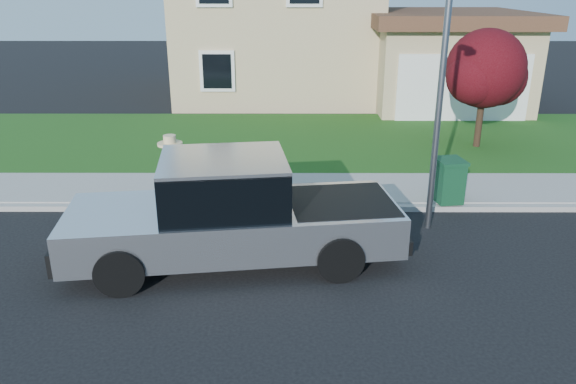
# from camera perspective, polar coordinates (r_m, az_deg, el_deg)

# --- Properties ---
(ground) EXTENTS (80.00, 80.00, 0.00)m
(ground) POSITION_cam_1_polar(r_m,az_deg,el_deg) (9.75, -2.68, -8.40)
(ground) COLOR black
(ground) RESTS_ON ground
(curb) EXTENTS (40.00, 0.20, 0.12)m
(curb) POSITION_cam_1_polar(r_m,az_deg,el_deg) (12.34, 2.59, -1.60)
(curb) COLOR gray
(curb) RESTS_ON ground
(sidewalk) EXTENTS (40.00, 2.00, 0.15)m
(sidewalk) POSITION_cam_1_polar(r_m,az_deg,el_deg) (13.36, 2.40, 0.25)
(sidewalk) COLOR gray
(sidewalk) RESTS_ON ground
(lawn) EXTENTS (40.00, 7.00, 0.10)m
(lawn) POSITION_cam_1_polar(r_m,az_deg,el_deg) (17.65, 1.86, 5.28)
(lawn) COLOR #153E11
(lawn) RESTS_ON ground
(house) EXTENTS (14.00, 11.30, 6.85)m
(house) POSITION_cam_1_polar(r_m,az_deg,el_deg) (24.95, 2.17, 17.07)
(house) COLOR tan
(house) RESTS_ON ground
(pickup_truck) EXTENTS (6.11, 2.74, 1.94)m
(pickup_truck) POSITION_cam_1_polar(r_m,az_deg,el_deg) (9.87, -5.68, -2.25)
(pickup_truck) COLOR black
(pickup_truck) RESTS_ON ground
(woman) EXTENTS (0.66, 0.48, 1.98)m
(woman) POSITION_cam_1_polar(r_m,az_deg,el_deg) (11.26, -11.58, 0.54)
(woman) COLOR tan
(woman) RESTS_ON ground
(ornamental_tree) EXTENTS (2.49, 2.24, 3.41)m
(ornamental_tree) POSITION_cam_1_polar(r_m,az_deg,el_deg) (17.32, 19.51, 11.39)
(ornamental_tree) COLOR black
(ornamental_tree) RESTS_ON lawn
(trash_bin) EXTENTS (0.69, 0.76, 0.96)m
(trash_bin) POSITION_cam_1_polar(r_m,az_deg,el_deg) (12.80, 15.99, 1.17)
(trash_bin) COLOR #103D22
(trash_bin) RESTS_ON sidewalk
(street_lamp) EXTENTS (0.37, 0.68, 5.22)m
(street_lamp) POSITION_cam_1_polar(r_m,az_deg,el_deg) (10.98, 15.48, 10.74)
(street_lamp) COLOR slate
(street_lamp) RESTS_ON ground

